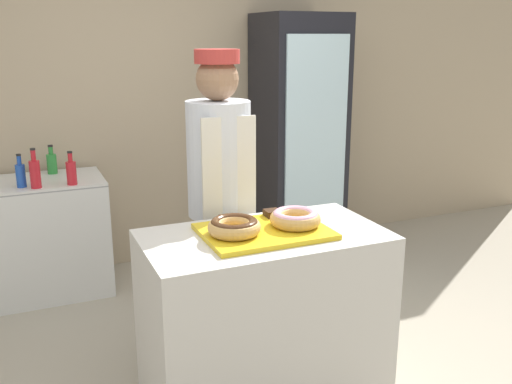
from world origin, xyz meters
TOP-DOWN VIEW (x-y plane):
  - wall_back at (0.00, 2.13)m, footprint 8.00×0.06m
  - display_counter at (0.00, 0.00)m, footprint 1.15×0.63m
  - serving_tray at (0.00, 0.00)m, footprint 0.59×0.43m
  - donut_chocolate_glaze at (-0.16, -0.01)m, footprint 0.25×0.25m
  - donut_light_glaze at (0.16, -0.01)m, footprint 0.25×0.25m
  - brownie_back_left at (-0.12, 0.17)m, footprint 0.08×0.08m
  - brownie_back_right at (0.12, 0.17)m, footprint 0.08×0.08m
  - baker_person at (-0.03, 0.53)m, footprint 0.35×0.35m
  - beverage_fridge at (1.09, 1.77)m, footprint 0.64×0.61m
  - chest_freezer at (-0.93, 1.78)m, footprint 0.89×0.57m
  - bottle_red at (-0.71, 1.56)m, footprint 0.07×0.07m
  - bottle_blue at (-1.03, 1.62)m, footprint 0.06×0.06m
  - bottle_red_b at (-0.94, 1.56)m, footprint 0.07×0.07m
  - bottle_green at (-0.81, 1.94)m, footprint 0.07×0.07m

SIDE VIEW (x-z plane):
  - chest_freezer at x=-0.93m, z-range 0.00..0.84m
  - display_counter at x=0.00m, z-range 0.00..0.89m
  - serving_tray at x=0.00m, z-range 0.89..0.92m
  - bottle_green at x=-0.81m, z-range 0.81..1.02m
  - bottle_blue at x=-1.03m, z-range 0.81..1.03m
  - bottle_red at x=-0.71m, z-range 0.81..1.03m
  - baker_person at x=-0.03m, z-range 0.06..1.79m
  - brownie_back_left at x=-0.12m, z-range 0.92..0.95m
  - brownie_back_right at x=0.12m, z-range 0.92..0.95m
  - bottle_red_b at x=-0.94m, z-range 0.80..1.07m
  - donut_chocolate_glaze at x=-0.16m, z-range 0.92..0.99m
  - donut_light_glaze at x=0.16m, z-range 0.92..0.99m
  - beverage_fridge at x=1.09m, z-range 0.00..1.97m
  - wall_back at x=0.00m, z-range 0.00..2.70m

